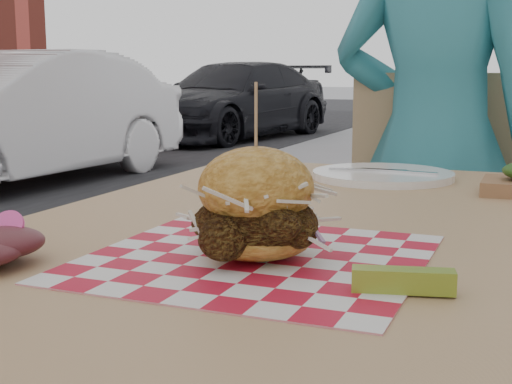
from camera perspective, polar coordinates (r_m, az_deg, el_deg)
diner at (r=1.89m, az=14.08°, el=3.54°), size 0.60×0.43×1.53m
car_white at (r=6.31m, az=-18.85°, el=5.61°), size 1.43×3.50×1.13m
car_dark at (r=10.21m, az=-1.80°, el=7.36°), size 2.12×3.93×1.08m
patio_table at (r=1.01m, az=4.85°, el=-6.74°), size 0.80×1.20×0.75m
patio_chair at (r=1.92m, az=12.81°, el=-2.66°), size 0.46×0.47×0.95m
paper_liner at (r=0.79m, az=0.00°, el=-5.28°), size 0.36×0.36×0.00m
sandwich at (r=0.78m, az=0.00°, el=-1.43°), size 0.17×0.17×0.19m
pickle_spear at (r=0.68m, az=11.69°, el=-6.94°), size 0.10×0.04×0.02m
place_setting at (r=1.39m, az=10.11°, el=1.35°), size 0.27×0.27×0.02m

